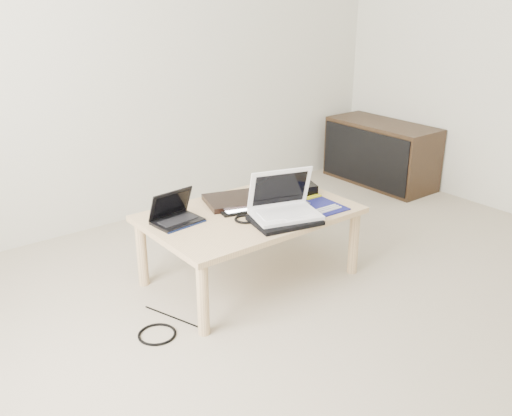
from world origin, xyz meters
TOP-DOWN VIEW (x-y plane):
  - ground at (0.00, 0.00)m, footprint 4.00×4.00m
  - coffee_table at (-0.06, 0.79)m, footprint 1.10×0.70m
  - media_cabinet at (1.77, 1.45)m, footprint 0.41×0.90m
  - book at (-0.05, 0.95)m, footprint 0.36×0.33m
  - netbook at (-0.44, 0.91)m, footprint 0.25×0.20m
  - tablet at (-0.07, 0.86)m, footprint 0.28×0.24m
  - remote at (0.11, 0.87)m, footprint 0.11×0.20m
  - neoprene_sleeve at (-0.01, 0.57)m, footprint 0.38×0.31m
  - white_laptop at (0.03, 0.62)m, footprint 0.39×0.32m
  - motherboard at (0.27, 0.64)m, footprint 0.27×0.33m
  - gpu_box at (0.37, 0.90)m, footprint 0.23×0.32m
  - cable_coil at (-0.15, 0.71)m, footprint 0.14×0.14m
  - floor_cable_coil at (-0.74, 0.61)m, footprint 0.20×0.20m
  - floor_cable_trail at (-0.61, 0.70)m, footprint 0.13×0.35m

SIDE VIEW (x-z plane):
  - ground at x=0.00m, z-range 0.00..0.00m
  - floor_cable_trail at x=-0.61m, z-range 0.00..0.01m
  - floor_cable_coil at x=-0.74m, z-range 0.00..0.01m
  - media_cabinet at x=1.77m, z-range 0.00..0.50m
  - coffee_table at x=-0.06m, z-range 0.15..0.55m
  - motherboard at x=0.27m, z-range 0.40..0.41m
  - cable_coil at x=-0.15m, z-range 0.40..0.41m
  - tablet at x=-0.07m, z-range 0.40..0.41m
  - remote at x=0.11m, z-range 0.40..0.42m
  - neoprene_sleeve at x=-0.01m, z-range 0.40..0.42m
  - book at x=-0.05m, z-range 0.40..0.43m
  - gpu_box at x=0.37m, z-range 0.40..0.46m
  - netbook at x=-0.44m, z-range 0.35..0.52m
  - white_laptop at x=0.03m, z-range 0.35..0.59m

